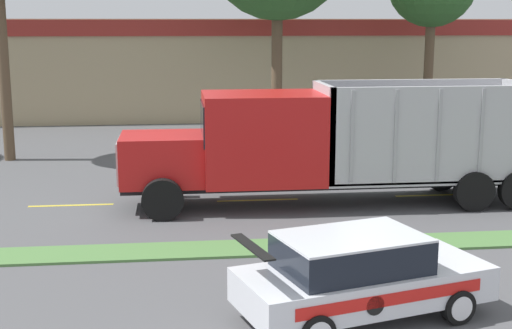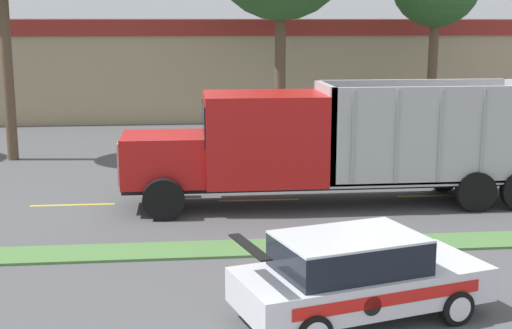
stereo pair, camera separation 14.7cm
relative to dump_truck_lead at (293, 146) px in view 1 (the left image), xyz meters
The scene contains 7 objects.
grass_verge 4.92m from the dump_truck_lead, 120.39° to the right, with size 120.00×1.21×0.06m, color #517F42.
centre_line_3 6.58m from the dump_truck_lead, behind, with size 2.40×0.14×0.01m, color yellow.
centre_line_4 2.03m from the dump_truck_lead, 146.89° to the left, with size 2.40×0.14×0.01m, color yellow.
centre_line_5 4.82m from the dump_truck_lead, ahead, with size 2.40×0.14×0.01m, color yellow.
dump_truck_lead is the anchor object (origin of this frame).
rally_car 8.11m from the dump_truck_lead, 90.98° to the right, with size 4.79×3.00×1.58m.
store_building_backdrop 23.27m from the dump_truck_lead, 96.90° to the left, with size 40.97×12.10×5.33m.
Camera 1 is at (-0.96, -6.95, 5.16)m, focal length 50.00 mm.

